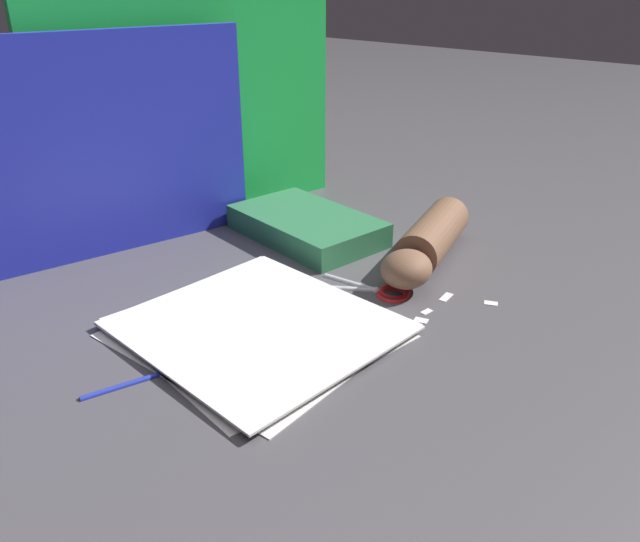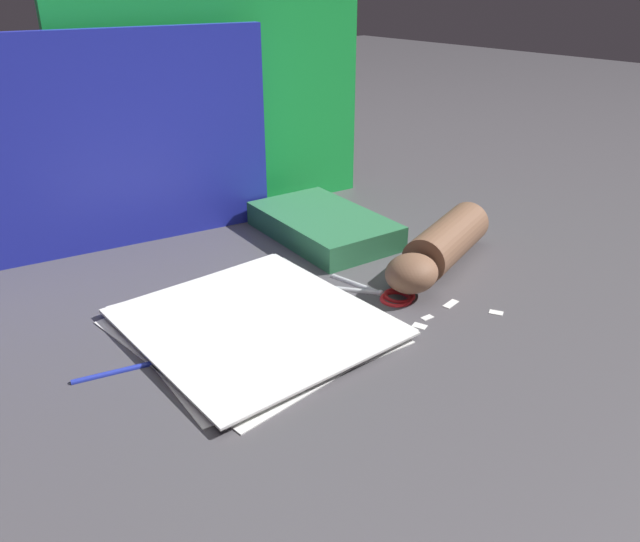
# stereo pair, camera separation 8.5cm
# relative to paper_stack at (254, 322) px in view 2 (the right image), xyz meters

# --- Properties ---
(ground_plane) EXTENTS (6.00, 6.00, 0.00)m
(ground_plane) POSITION_rel_paper_stack_xyz_m (0.07, -0.03, -0.01)
(ground_plane) COLOR #4C494F
(backdrop_panel_left) EXTENTS (0.73, 0.15, 0.35)m
(backdrop_panel_left) POSITION_rel_paper_stack_xyz_m (-0.11, 0.39, 0.17)
(backdrop_panel_left) COLOR #2833D1
(backdrop_panel_left) RESTS_ON ground_plane
(backdrop_panel_center) EXTENTS (0.58, 0.10, 0.57)m
(backdrop_panel_center) POSITION_rel_paper_stack_xyz_m (0.22, 0.39, 0.28)
(backdrop_panel_center) COLOR green
(backdrop_panel_center) RESTS_ON ground_plane
(paper_stack) EXTENTS (0.33, 0.35, 0.01)m
(paper_stack) POSITION_rel_paper_stack_xyz_m (0.00, 0.00, 0.00)
(paper_stack) COLOR white
(paper_stack) RESTS_ON ground_plane
(book_closed) EXTENTS (0.19, 0.28, 0.04)m
(book_closed) POSITION_rel_paper_stack_xyz_m (0.27, 0.18, 0.02)
(book_closed) COLOR #2D7247
(book_closed) RESTS_ON ground_plane
(scissors) EXTENTS (0.11, 0.15, 0.01)m
(scissors) POSITION_rel_paper_stack_xyz_m (0.20, -0.05, -0.00)
(scissors) COLOR silver
(scissors) RESTS_ON ground_plane
(hand_forearm) EXTENTS (0.29, 0.16, 0.07)m
(hand_forearm) POSITION_rel_paper_stack_xyz_m (0.33, -0.04, 0.03)
(hand_forearm) COLOR brown
(hand_forearm) RESTS_ON ground_plane
(paper_scrap_near) EXTENTS (0.03, 0.02, 0.00)m
(paper_scrap_near) POSITION_rel_paper_stack_xyz_m (0.25, -0.13, -0.01)
(paper_scrap_near) COLOR white
(paper_scrap_near) RESTS_ON ground_plane
(paper_scrap_mid) EXTENTS (0.02, 0.02, 0.00)m
(paper_scrap_mid) POSITION_rel_paper_stack_xyz_m (0.17, -0.14, -0.01)
(paper_scrap_mid) COLOR white
(paper_scrap_mid) RESTS_ON ground_plane
(paper_scrap_far) EXTENTS (0.02, 0.01, 0.00)m
(paper_scrap_far) POSITION_rel_paper_stack_xyz_m (0.19, -0.13, -0.01)
(paper_scrap_far) COLOR white
(paper_scrap_far) RESTS_ON ground_plane
(paper_scrap_side) EXTENTS (0.02, 0.02, 0.00)m
(paper_scrap_side) POSITION_rel_paper_stack_xyz_m (0.28, -0.19, -0.01)
(paper_scrap_side) COLOR white
(paper_scrap_side) RESTS_ON ground_plane
(pen) EXTENTS (0.14, 0.05, 0.01)m
(pen) POSITION_rel_paper_stack_xyz_m (-0.16, 0.01, -0.00)
(pen) COLOR #2333B2
(pen) RESTS_ON ground_plane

